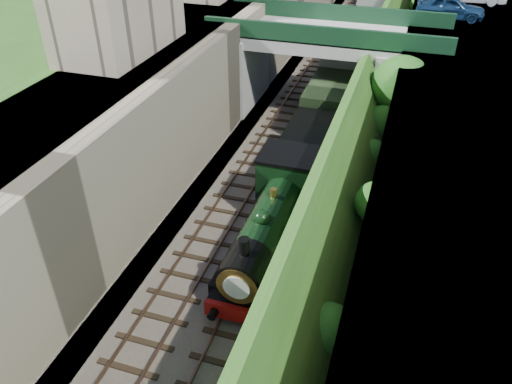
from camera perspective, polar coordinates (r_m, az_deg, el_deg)
name	(u,v)px	position (r m, az deg, el deg)	size (l,w,h in m)	color
ground	(184,374)	(20.02, -8.22, -19.88)	(160.00, 160.00, 0.00)	#1E4714
trackbed	(305,135)	(34.77, 5.65, 6.46)	(10.00, 90.00, 0.20)	#473F38
retaining_wall	(229,79)	(34.78, -3.11, 12.74)	(1.00, 90.00, 7.00)	#756B56
street_plateau_left	(182,74)	(36.10, -8.47, 13.23)	(6.00, 90.00, 7.00)	#262628
street_plateau_right	(461,113)	(33.10, 22.34, 8.35)	(8.00, 90.00, 6.25)	#262628
embankment_slope	(378,134)	(29.93, 13.78, 6.50)	(4.35, 90.00, 6.36)	#1E4714
track_left	(277,129)	(35.11, 2.46, 7.16)	(2.50, 90.00, 0.20)	black
track_right	(323,136)	(34.51, 7.61, 6.37)	(2.50, 90.00, 0.20)	black
road_bridge	(334,62)	(36.68, 8.94, 14.49)	(16.00, 6.40, 7.25)	gray
building_near	(119,13)	(29.72, -15.44, 19.09)	(4.00, 8.00, 4.00)	gray
tree	(403,88)	(31.54, 16.47, 11.36)	(3.60, 3.80, 6.60)	black
car_blue	(450,7)	(40.75, 21.34, 19.06)	(1.92, 4.76, 1.62)	navy
locomotive	(272,223)	(23.26, 1.82, -3.57)	(3.10, 10.22, 3.83)	black
tender	(307,154)	(29.41, 5.83, 4.37)	(2.70, 6.00, 3.05)	black
coach_front	(343,73)	(40.57, 9.94, 13.25)	(2.90, 18.00, 3.70)	black
coach_middle	(372,13)	(58.47, 13.14, 19.27)	(2.90, 18.00, 3.70)	black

